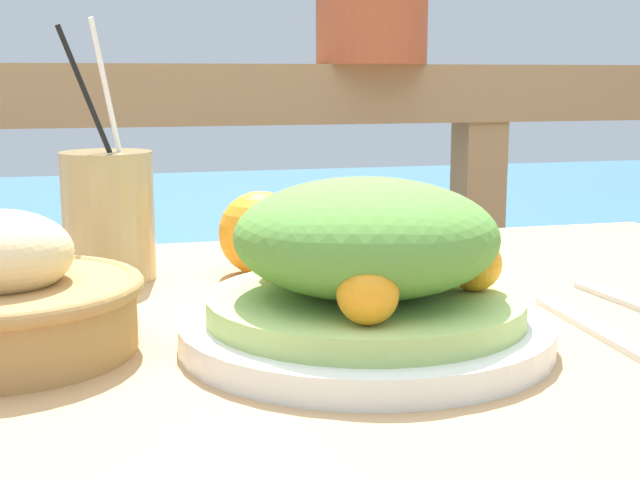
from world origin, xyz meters
TOP-DOWN VIEW (x-y plane):
  - patio_table at (0.00, 0.00)m, footprint 1.07×0.73m
  - railing_fence at (0.00, 0.68)m, footprint 2.80×0.08m
  - sea_backdrop at (0.00, 3.18)m, footprint 12.00×4.00m
  - salad_plate at (0.02, -0.07)m, footprint 0.27×0.27m
  - drink_glass at (-0.15, 0.20)m, footprint 0.09×0.09m
  - bread_basket at (-0.23, -0.03)m, footprint 0.20×0.20m
  - fork at (0.20, -0.09)m, footprint 0.03×0.18m
  - orange_near_basket at (-0.01, 0.18)m, footprint 0.08×0.08m

SIDE VIEW (x-z plane):
  - sea_backdrop at x=0.00m, z-range 0.00..0.35m
  - patio_table at x=0.00m, z-range 0.27..1.04m
  - railing_fence at x=0.00m, z-range 0.22..1.20m
  - fork at x=0.20m, z-range 0.77..0.78m
  - bread_basket at x=-0.23m, z-range 0.76..0.86m
  - orange_near_basket at x=-0.01m, z-range 0.77..0.86m
  - salad_plate at x=0.02m, z-range 0.77..0.89m
  - drink_glass at x=-0.15m, z-range 0.71..0.96m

